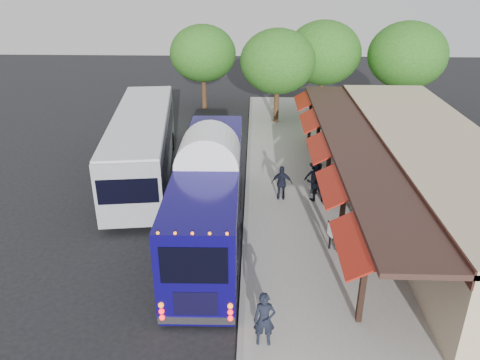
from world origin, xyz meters
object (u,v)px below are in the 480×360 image
(city_bus, at_px, (143,143))
(ped_d, at_px, (315,177))
(ped_c, at_px, (282,183))
(coach_bus, at_px, (209,192))
(ped_a, at_px, (264,320))
(sign_board, at_px, (331,232))
(ped_b, at_px, (316,182))

(city_bus, distance_m, ped_d, 9.34)
(ped_c, bearing_deg, coach_bus, 48.03)
(ped_a, bearing_deg, sign_board, 61.39)
(ped_b, relative_size, sign_board, 1.62)
(ped_b, bearing_deg, ped_c, -3.49)
(ped_d, bearing_deg, ped_a, 105.06)
(ped_a, relative_size, ped_b, 0.94)
(city_bus, bearing_deg, ped_d, -21.42)
(city_bus, height_order, ped_a, city_bus)
(sign_board, bearing_deg, city_bus, 120.22)
(ped_b, bearing_deg, city_bus, -20.96)
(ped_a, distance_m, ped_d, 10.67)
(city_bus, relative_size, sign_board, 11.23)
(city_bus, bearing_deg, sign_board, -46.29)
(ped_a, relative_size, ped_d, 1.02)
(ped_d, bearing_deg, coach_bus, 68.10)
(ped_d, xyz_separation_m, sign_board, (0.06, -5.06, -0.09))
(ped_c, relative_size, ped_d, 0.98)
(ped_c, bearing_deg, sign_board, 114.66)
(ped_b, xyz_separation_m, ped_d, (0.04, 0.73, -0.07))
(ped_a, bearing_deg, ped_b, 73.36)
(ped_a, height_order, sign_board, ped_a)
(coach_bus, height_order, ped_d, coach_bus)
(coach_bus, relative_size, ped_b, 6.27)
(ped_a, height_order, ped_b, ped_b)
(ped_a, bearing_deg, ped_c, 82.77)
(coach_bus, distance_m, ped_d, 6.29)
(city_bus, distance_m, sign_board, 11.69)
(ped_a, bearing_deg, coach_bus, 107.40)
(coach_bus, distance_m, city_bus, 7.41)
(ped_c, bearing_deg, ped_d, -154.15)
(coach_bus, relative_size, city_bus, 0.91)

